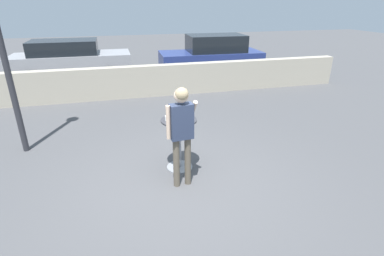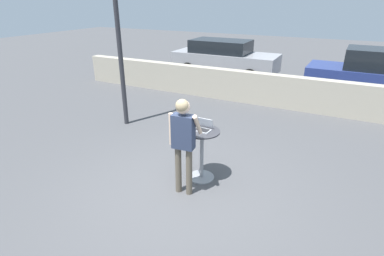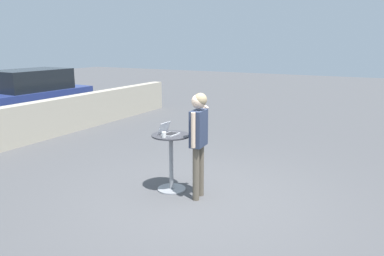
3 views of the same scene
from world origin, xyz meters
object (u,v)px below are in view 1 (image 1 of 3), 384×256
coffee_mug (167,118)px  cafe_table (179,139)px  laptop (178,116)px  parked_car_near_street (71,60)px  standing_person (182,125)px  parked_car_further_down (212,55)px

coffee_mug → cafe_table: bearing=-1.0°
cafe_table → coffee_mug: size_ratio=9.24×
cafe_table → coffee_mug: 0.49m
coffee_mug → laptop: bearing=12.6°
cafe_table → parked_car_near_street: size_ratio=0.22×
standing_person → parked_car_near_street: bearing=106.9°
cafe_table → laptop: size_ratio=3.28×
cafe_table → laptop: bearing=87.5°
standing_person → parked_car_further_down: 8.71m
parked_car_near_street → parked_car_further_down: (5.81, -0.44, 0.02)m
cafe_table → standing_person: standing_person is taller
coffee_mug → parked_car_near_street: bearing=107.2°
standing_person → laptop: bearing=82.7°
coffee_mug → parked_car_further_down: size_ratio=0.02×
cafe_table → coffee_mug: bearing=179.0°
cafe_table → parked_car_near_street: 8.41m
parked_car_near_street → parked_car_further_down: bearing=-4.4°
cafe_table → coffee_mug: (-0.21, 0.00, 0.44)m
standing_person → parked_car_near_street: standing_person is taller
laptop → parked_car_near_street: parked_car_near_street is taller
coffee_mug → standing_person: bearing=-76.9°
laptop → standing_person: standing_person is taller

